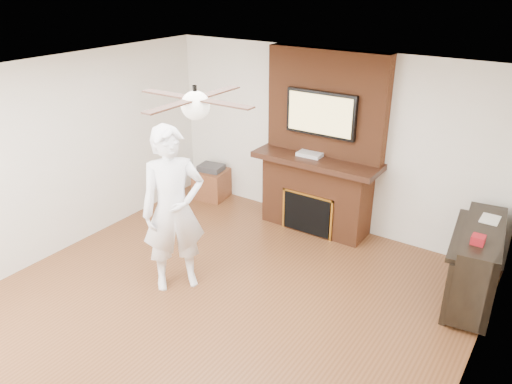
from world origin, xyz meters
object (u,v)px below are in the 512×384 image
Objects in this scene: person at (173,210)px; piano at (477,262)px; fireplace at (320,161)px; side_table at (212,182)px.

person reaches higher than piano.
piano is (2.28, -0.61, -0.52)m from fireplace.
person is (-0.67, -2.23, -0.02)m from fireplace.
side_table is 4.21m from piano.
fireplace is at bearing -6.42° from side_table.
person is 2.58m from side_table.
person reaches higher than side_table.
side_table is at bearing 165.66° from piano.
piano reaches higher than side_table.
fireplace reaches higher than piano.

